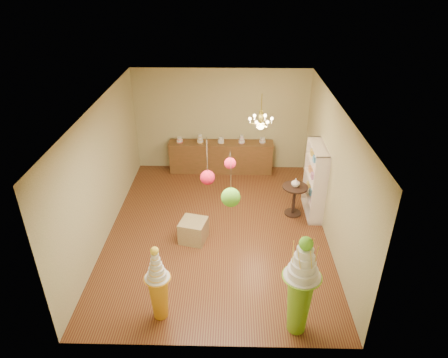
{
  "coord_description": "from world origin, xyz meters",
  "views": [
    {
      "loc": [
        0.33,
        -7.66,
        5.57
      ],
      "look_at": [
        0.16,
        0.0,
        1.35
      ],
      "focal_mm": 32.0,
      "sensor_mm": 36.0,
      "label": 1
    }
  ],
  "objects_px": {
    "sideboard": "(221,156)",
    "pedestal_orange": "(159,291)",
    "round_table": "(294,196)",
    "pedestal_green": "(300,292)"
  },
  "relations": [
    {
      "from": "pedestal_orange",
      "to": "round_table",
      "type": "distance_m",
      "value": 4.31
    },
    {
      "from": "pedestal_orange",
      "to": "round_table",
      "type": "bearing_deg",
      "value": 50.18
    },
    {
      "from": "sideboard",
      "to": "round_table",
      "type": "xyz_separation_m",
      "value": [
        1.86,
        -2.28,
        0.03
      ]
    },
    {
      "from": "sideboard",
      "to": "round_table",
      "type": "height_order",
      "value": "sideboard"
    },
    {
      "from": "pedestal_orange",
      "to": "sideboard",
      "type": "bearing_deg",
      "value": 80.81
    },
    {
      "from": "pedestal_green",
      "to": "round_table",
      "type": "height_order",
      "value": "pedestal_green"
    },
    {
      "from": "sideboard",
      "to": "round_table",
      "type": "bearing_deg",
      "value": -50.78
    },
    {
      "from": "pedestal_green",
      "to": "sideboard",
      "type": "relative_size",
      "value": 0.64
    },
    {
      "from": "pedestal_orange",
      "to": "sideboard",
      "type": "xyz_separation_m",
      "value": [
        0.9,
        5.59,
        -0.11
      ]
    },
    {
      "from": "sideboard",
      "to": "pedestal_orange",
      "type": "bearing_deg",
      "value": -99.19
    }
  ]
}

